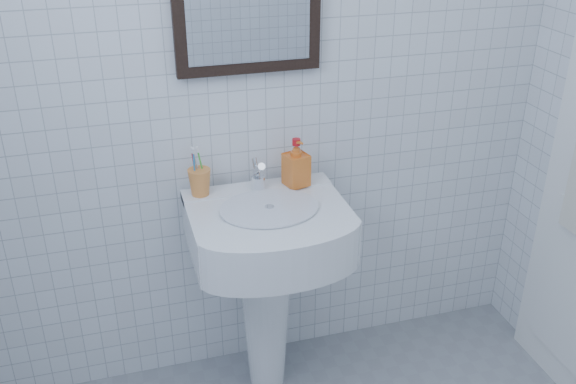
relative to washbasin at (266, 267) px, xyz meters
name	(u,v)px	position (x,y,z in m)	size (l,w,h in m)	color
wall_back	(265,67)	(0.06, 0.21, 0.69)	(2.20, 0.02, 2.50)	silver
washbasin	(266,267)	(0.00, 0.00, 0.00)	(0.55, 0.40, 0.84)	white
faucet	(258,177)	(0.00, 0.10, 0.32)	(0.05, 0.11, 0.13)	silver
toothbrush_cup	(200,182)	(-0.21, 0.12, 0.32)	(0.08, 0.08, 0.10)	orange
soap_dispenser	(296,162)	(0.14, 0.10, 0.36)	(0.08, 0.08, 0.18)	#E04815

